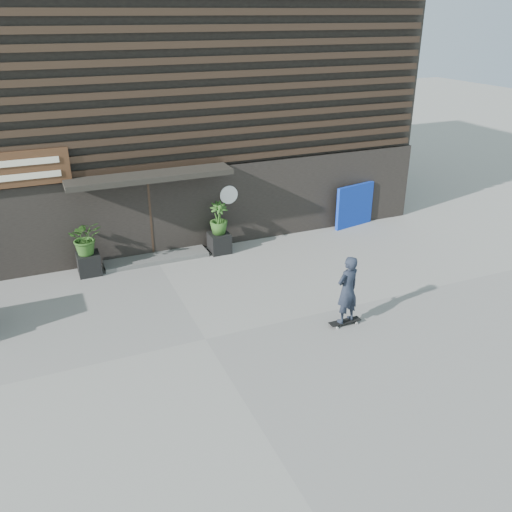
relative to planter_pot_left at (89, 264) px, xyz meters
name	(u,v)px	position (x,y,z in m)	size (l,w,h in m)	color
ground	(206,339)	(1.90, -4.40, -0.30)	(80.00, 80.00, 0.00)	gray
entrance_step	(156,258)	(1.90, 0.20, -0.24)	(3.00, 0.80, 0.12)	#50504D
planter_pot_left	(89,264)	(0.00, 0.00, 0.00)	(0.60, 0.60, 0.60)	black
bamboo_left	(85,238)	(0.00, 0.00, 0.78)	(0.86, 0.75, 0.96)	#2D591E
planter_pot_right	(219,243)	(3.80, 0.00, 0.00)	(0.60, 0.60, 0.60)	black
bamboo_right	(219,218)	(3.80, 0.00, 0.78)	(0.54, 0.54, 0.96)	#2D591E
blue_tarp	(355,206)	(8.70, 0.30, 0.42)	(1.53, 0.12, 1.44)	#0D2DAB
building	(111,95)	(1.90, 5.56, 3.69)	(18.00, 11.00, 8.00)	black
skateboarder	(347,290)	(5.07, -5.08, 0.60)	(0.78, 0.51, 1.72)	black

